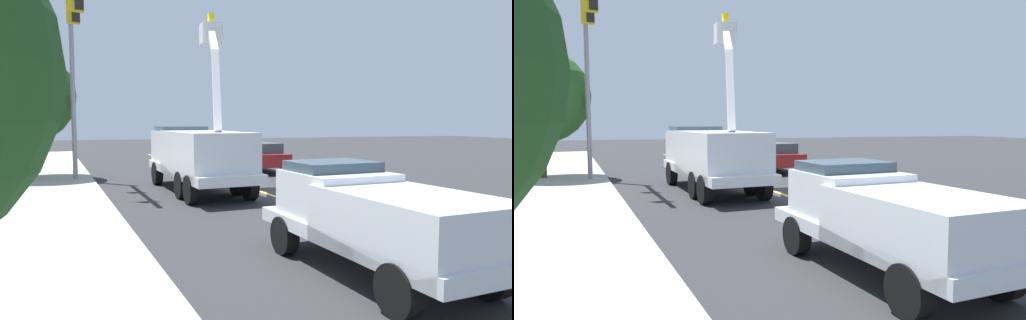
% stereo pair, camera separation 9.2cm
% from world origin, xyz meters
% --- Properties ---
extents(ground, '(120.00, 120.00, 0.00)m').
position_xyz_m(ground, '(0.00, 0.00, 0.00)').
color(ground, '#2D2D30').
extents(sidewalk_far_side, '(60.03, 10.20, 0.12)m').
position_xyz_m(sidewalk_far_side, '(-0.87, 7.84, 0.06)').
color(sidewalk_far_side, '#B2ADA3').
rests_on(sidewalk_far_side, ground).
extents(lane_centre_stripe, '(49.71, 5.68, 0.01)m').
position_xyz_m(lane_centre_stripe, '(0.00, 0.00, 0.00)').
color(lane_centre_stripe, yellow).
rests_on(lane_centre_stripe, ground).
extents(utility_bucket_truck, '(8.43, 3.39, 7.71)m').
position_xyz_m(utility_bucket_truck, '(1.62, 2.53, 1.63)').
color(utility_bucket_truck, white).
rests_on(utility_bucket_truck, ground).
extents(service_pickup_truck, '(5.80, 2.71, 2.06)m').
position_xyz_m(service_pickup_truck, '(-9.99, 1.27, 1.12)').
color(service_pickup_truck, silver).
rests_on(service_pickup_truck, ground).
extents(passing_minivan, '(4.98, 2.42, 1.69)m').
position_xyz_m(passing_minivan, '(8.11, -2.19, 0.97)').
color(passing_minivan, maroon).
rests_on(passing_minivan, ground).
extents(traffic_cone_mid_front, '(0.40, 0.40, 0.69)m').
position_xyz_m(traffic_cone_mid_front, '(-3.66, 0.23, 0.34)').
color(traffic_cone_mid_front, black).
rests_on(traffic_cone_mid_front, ground).
extents(traffic_cone_mid_rear, '(0.40, 0.40, 0.76)m').
position_xyz_m(traffic_cone_mid_rear, '(6.18, 1.31, 0.37)').
color(traffic_cone_mid_rear, black).
rests_on(traffic_cone_mid_rear, ground).
extents(traffic_signal_mast, '(6.14, 0.93, 8.78)m').
position_xyz_m(traffic_signal_mast, '(4.96, 7.47, 6.04)').
color(traffic_signal_mast, gray).
rests_on(traffic_signal_mast, ground).
extents(street_tree_right, '(4.72, 4.72, 6.54)m').
position_xyz_m(street_tree_right, '(7.84, 9.94, 4.17)').
color(street_tree_right, brown).
rests_on(street_tree_right, ground).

